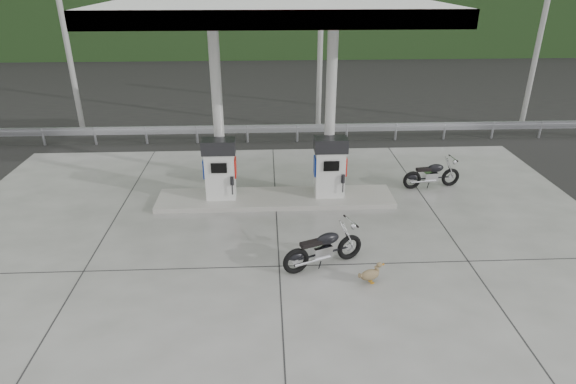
{
  "coord_description": "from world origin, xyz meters",
  "views": [
    {
      "loc": [
        -0.24,
        -10.45,
        6.33
      ],
      "look_at": [
        0.3,
        1.0,
        1.0
      ],
      "focal_mm": 30.0,
      "sensor_mm": 36.0,
      "label": 1
    }
  ],
  "objects_px": {
    "motorcycle_left": "(323,249)",
    "motorcycle_right": "(432,175)",
    "gas_pump_right": "(330,167)",
    "gas_pump_left": "(220,169)",
    "duck": "(370,275)"
  },
  "relations": [
    {
      "from": "gas_pump_right",
      "to": "gas_pump_left",
      "type": "bearing_deg",
      "value": 180.0
    },
    {
      "from": "motorcycle_left",
      "to": "motorcycle_right",
      "type": "distance_m",
      "value": 5.82
    },
    {
      "from": "gas_pump_left",
      "to": "motorcycle_right",
      "type": "relative_size",
      "value": 1.02
    },
    {
      "from": "gas_pump_right",
      "to": "motorcycle_right",
      "type": "xyz_separation_m",
      "value": [
        3.35,
        0.78,
        -0.63
      ]
    },
    {
      "from": "motorcycle_right",
      "to": "gas_pump_left",
      "type": "bearing_deg",
      "value": 179.36
    },
    {
      "from": "motorcycle_right",
      "to": "duck",
      "type": "bearing_deg",
      "value": -128.1
    },
    {
      "from": "gas_pump_right",
      "to": "duck",
      "type": "relative_size",
      "value": 3.2
    },
    {
      "from": "gas_pump_left",
      "to": "gas_pump_right",
      "type": "xyz_separation_m",
      "value": [
        3.2,
        0.0,
        0.0
      ]
    },
    {
      "from": "gas_pump_left",
      "to": "motorcycle_left",
      "type": "xyz_separation_m",
      "value": [
        2.63,
        -3.51,
        -0.6
      ]
    },
    {
      "from": "gas_pump_left",
      "to": "duck",
      "type": "height_order",
      "value": "gas_pump_left"
    },
    {
      "from": "gas_pump_left",
      "to": "duck",
      "type": "distance_m",
      "value": 5.61
    },
    {
      "from": "motorcycle_left",
      "to": "motorcycle_right",
      "type": "xyz_separation_m",
      "value": [
        3.93,
        4.29,
        -0.04
      ]
    },
    {
      "from": "gas_pump_right",
      "to": "motorcycle_right",
      "type": "distance_m",
      "value": 3.5
    },
    {
      "from": "motorcycle_left",
      "to": "duck",
      "type": "bearing_deg",
      "value": -59.89
    },
    {
      "from": "gas_pump_right",
      "to": "motorcycle_right",
      "type": "relative_size",
      "value": 1.02
    }
  ]
}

